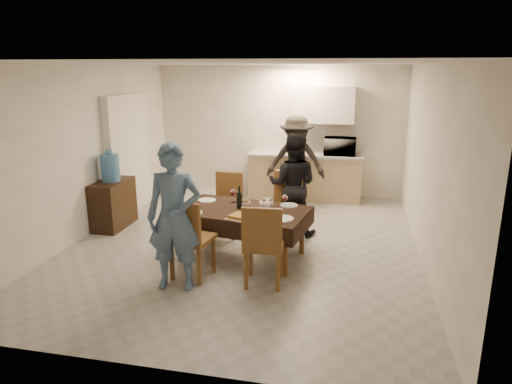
% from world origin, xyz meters
% --- Properties ---
extents(floor, '(5.00, 6.00, 0.02)m').
position_xyz_m(floor, '(0.00, 0.00, 0.00)').
color(floor, '#A2A19D').
rests_on(floor, ground).
extents(ceiling, '(5.00, 6.00, 0.02)m').
position_xyz_m(ceiling, '(0.00, 0.00, 2.60)').
color(ceiling, white).
rests_on(ceiling, wall_back).
extents(wall_back, '(5.00, 0.02, 2.60)m').
position_xyz_m(wall_back, '(0.00, 3.00, 1.30)').
color(wall_back, white).
rests_on(wall_back, floor).
extents(wall_front, '(5.00, 0.02, 2.60)m').
position_xyz_m(wall_front, '(0.00, -3.00, 1.30)').
color(wall_front, white).
rests_on(wall_front, floor).
extents(wall_left, '(0.02, 6.00, 2.60)m').
position_xyz_m(wall_left, '(-2.50, 0.00, 1.30)').
color(wall_left, white).
rests_on(wall_left, floor).
extents(wall_right, '(0.02, 6.00, 2.60)m').
position_xyz_m(wall_right, '(2.50, 0.00, 1.30)').
color(wall_right, white).
rests_on(wall_right, floor).
extents(stub_partition, '(0.15, 1.40, 2.10)m').
position_xyz_m(stub_partition, '(-2.42, 1.20, 1.05)').
color(stub_partition, silver).
rests_on(stub_partition, floor).
extents(kitchen_base_cabinet, '(2.20, 0.60, 0.86)m').
position_xyz_m(kitchen_base_cabinet, '(0.60, 2.68, 0.43)').
color(kitchen_base_cabinet, tan).
rests_on(kitchen_base_cabinet, floor).
extents(kitchen_worktop, '(2.24, 0.64, 0.05)m').
position_xyz_m(kitchen_worktop, '(0.60, 2.68, 0.89)').
color(kitchen_worktop, '#A0A09B').
rests_on(kitchen_worktop, kitchen_base_cabinet).
extents(upper_cabinet, '(1.20, 0.34, 0.70)m').
position_xyz_m(upper_cabinet, '(0.90, 2.82, 1.85)').
color(upper_cabinet, white).
rests_on(upper_cabinet, wall_back).
extents(dining_table, '(1.89, 1.29, 0.68)m').
position_xyz_m(dining_table, '(0.07, -0.44, 0.65)').
color(dining_table, black).
rests_on(dining_table, floor).
extents(chair_near_left, '(0.54, 0.54, 0.56)m').
position_xyz_m(chair_near_left, '(-0.38, -1.29, 0.63)').
color(chair_near_left, brown).
rests_on(chair_near_left, floor).
extents(chair_near_right, '(0.50, 0.50, 0.55)m').
position_xyz_m(chair_near_right, '(0.52, -1.29, 0.63)').
color(chair_near_right, brown).
rests_on(chair_near_right, floor).
extents(chair_far_left, '(0.47, 0.47, 0.52)m').
position_xyz_m(chair_far_left, '(-0.38, 0.21, 0.59)').
color(chair_far_left, brown).
rests_on(chair_far_left, floor).
extents(chair_far_right, '(0.56, 0.56, 0.55)m').
position_xyz_m(chair_far_right, '(0.52, 0.21, 0.63)').
color(chair_far_right, brown).
rests_on(chair_far_right, floor).
extents(console, '(0.42, 0.84, 0.78)m').
position_xyz_m(console, '(-2.28, 0.31, 0.39)').
color(console, black).
rests_on(console, floor).
extents(water_jug, '(0.29, 0.29, 0.44)m').
position_xyz_m(water_jug, '(-2.28, 0.31, 1.00)').
color(water_jug, '#4A8CCC').
rests_on(water_jug, console).
extents(wine_bottle, '(0.08, 0.08, 0.31)m').
position_xyz_m(wine_bottle, '(0.02, -0.39, 0.84)').
color(wine_bottle, black).
rests_on(wine_bottle, dining_table).
extents(water_pitcher, '(0.13, 0.13, 0.19)m').
position_xyz_m(water_pitcher, '(0.42, -0.49, 0.78)').
color(water_pitcher, white).
rests_on(water_pitcher, dining_table).
extents(savoury_tart, '(0.45, 0.39, 0.05)m').
position_xyz_m(savoury_tart, '(0.17, -0.82, 0.70)').
color(savoury_tart, '#B28134').
rests_on(savoury_tart, dining_table).
extents(salad_bowl, '(0.18, 0.18, 0.07)m').
position_xyz_m(salad_bowl, '(0.37, -0.26, 0.72)').
color(salad_bowl, white).
rests_on(salad_bowl, dining_table).
extents(mushroom_dish, '(0.18, 0.18, 0.03)m').
position_xyz_m(mushroom_dish, '(0.02, -0.16, 0.70)').
color(mushroom_dish, white).
rests_on(mushroom_dish, dining_table).
extents(wine_glass_a, '(0.08, 0.08, 0.18)m').
position_xyz_m(wine_glass_a, '(-0.48, -0.69, 0.77)').
color(wine_glass_a, white).
rests_on(wine_glass_a, dining_table).
extents(wine_glass_b, '(0.08, 0.08, 0.18)m').
position_xyz_m(wine_glass_b, '(0.62, -0.19, 0.77)').
color(wine_glass_b, white).
rests_on(wine_glass_b, dining_table).
extents(wine_glass_c, '(0.09, 0.09, 0.21)m').
position_xyz_m(wine_glass_c, '(-0.13, -0.14, 0.78)').
color(wine_glass_c, white).
rests_on(wine_glass_c, dining_table).
extents(plate_near_left, '(0.26, 0.26, 0.01)m').
position_xyz_m(plate_near_left, '(-0.53, -0.74, 0.69)').
color(plate_near_left, white).
rests_on(plate_near_left, dining_table).
extents(plate_near_right, '(0.29, 0.29, 0.02)m').
position_xyz_m(plate_near_right, '(0.67, -0.74, 0.69)').
color(plate_near_right, white).
rests_on(plate_near_right, dining_table).
extents(plate_far_left, '(0.26, 0.26, 0.01)m').
position_xyz_m(plate_far_left, '(-0.53, -0.14, 0.69)').
color(plate_far_left, white).
rests_on(plate_far_left, dining_table).
extents(plate_far_right, '(0.24, 0.24, 0.01)m').
position_xyz_m(plate_far_right, '(0.67, -0.14, 0.69)').
color(plate_far_right, white).
rests_on(plate_far_right, dining_table).
extents(microwave, '(0.60, 0.41, 0.33)m').
position_xyz_m(microwave, '(1.26, 2.68, 1.08)').
color(microwave, white).
rests_on(microwave, kitchen_worktop).
extents(person_near, '(0.69, 0.50, 1.74)m').
position_xyz_m(person_near, '(-0.48, -1.49, 0.87)').
color(person_near, slate).
rests_on(person_near, floor).
extents(person_far, '(0.78, 0.62, 1.58)m').
position_xyz_m(person_far, '(0.62, 0.61, 0.79)').
color(person_far, black).
rests_on(person_far, floor).
extents(person_kitchen, '(1.09, 0.63, 1.69)m').
position_xyz_m(person_kitchen, '(0.47, 2.23, 0.85)').
color(person_kitchen, black).
rests_on(person_kitchen, floor).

